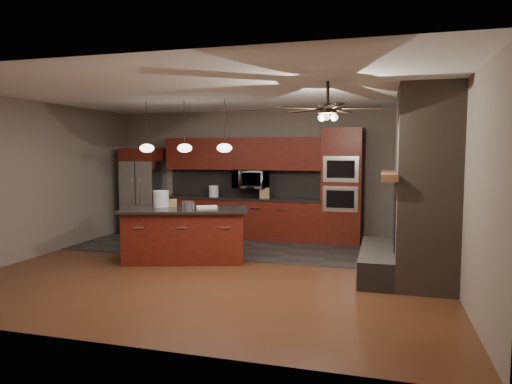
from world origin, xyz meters
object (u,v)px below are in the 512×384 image
(white_bucket, at_px, (161,199))
(paint_tray, at_px, (207,207))
(counter_box, at_px, (264,193))
(oven_tower, at_px, (342,186))
(microwave, at_px, (251,179))
(refrigerator, at_px, (143,191))
(cardboard_box, at_px, (171,203))
(kitchen_island, at_px, (185,234))
(counter_bucket, at_px, (214,191))
(paint_can, at_px, (188,205))

(white_bucket, distance_m, paint_tray, 0.85)
(white_bucket, height_order, paint_tray, white_bucket)
(paint_tray, height_order, counter_box, counter_box)
(oven_tower, bearing_deg, microwave, 178.34)
(oven_tower, height_order, refrigerator, oven_tower)
(refrigerator, xyz_separation_m, paint_tray, (2.40, -2.07, -0.05))
(paint_tray, bearing_deg, cardboard_box, 151.51)
(kitchen_island, xyz_separation_m, counter_bucket, (-0.34, 2.28, 0.56))
(microwave, bearing_deg, cardboard_box, -111.57)
(microwave, xyz_separation_m, counter_box, (0.34, -0.10, -0.29))
(cardboard_box, distance_m, counter_bucket, 2.11)
(oven_tower, relative_size, refrigerator, 1.20)
(oven_tower, xyz_separation_m, paint_can, (-2.37, -2.37, -0.20))
(refrigerator, height_order, counter_box, refrigerator)
(paint_can, bearing_deg, white_bucket, 165.09)
(paint_can, relative_size, paint_tray, 0.59)
(oven_tower, xyz_separation_m, kitchen_island, (-2.48, -2.28, -0.73))
(microwave, distance_m, paint_tray, 2.24)
(paint_can, bearing_deg, counter_box, 72.47)
(paint_can, relative_size, cardboard_box, 1.03)
(oven_tower, xyz_separation_m, counter_bucket, (-2.82, 0.01, -0.17))
(refrigerator, height_order, kitchen_island, refrigerator)
(kitchen_island, relative_size, paint_can, 11.49)
(paint_tray, bearing_deg, microwave, 61.02)
(white_bucket, bearing_deg, counter_box, 58.56)
(paint_can, bearing_deg, refrigerator, 133.08)
(counter_bucket, bearing_deg, oven_tower, -0.15)
(microwave, relative_size, refrigerator, 0.37)
(paint_tray, distance_m, counter_box, 2.16)
(oven_tower, height_order, counter_bucket, oven_tower)
(microwave, xyz_separation_m, counter_bucket, (-0.84, -0.05, -0.28))
(kitchen_island, bearing_deg, counter_box, 52.97)
(paint_tray, xyz_separation_m, counter_box, (0.49, 2.11, 0.08))
(paint_can, xyz_separation_m, counter_bucket, (-0.44, 2.38, 0.04))
(paint_tray, bearing_deg, oven_tower, 20.28)
(refrigerator, relative_size, white_bucket, 6.85)
(kitchen_island, relative_size, paint_tray, 6.77)
(microwave, bearing_deg, paint_can, -99.34)
(oven_tower, relative_size, microwave, 3.25)
(kitchen_island, relative_size, counter_box, 10.36)
(paint_can, bearing_deg, paint_tray, 42.40)
(kitchen_island, bearing_deg, microwave, 61.40)
(microwave, xyz_separation_m, white_bucket, (-0.99, -2.27, -0.24))
(paint_can, relative_size, counter_bucket, 0.83)
(oven_tower, xyz_separation_m, counter_box, (-1.64, -0.04, -0.18))
(white_bucket, height_order, paint_can, white_bucket)
(paint_can, xyz_separation_m, cardboard_box, (-0.46, 0.27, -0.01))
(white_bucket, distance_m, counter_box, 2.55)
(paint_tray, bearing_deg, counter_box, 51.91)
(microwave, height_order, white_bucket, microwave)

